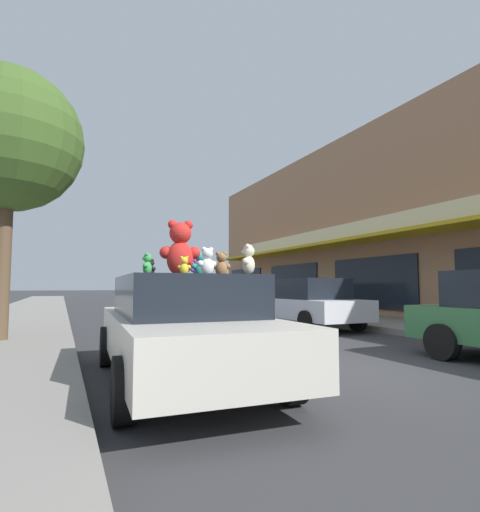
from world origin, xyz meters
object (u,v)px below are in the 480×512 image
(teddy_bear_green, at_px, (147,264))
(teddy_bear_white, at_px, (207,262))
(plush_art_car, at_px, (181,325))
(teddy_bear_cream, at_px, (248,260))
(parked_car_far_center, at_px, (305,302))
(street_tree, at_px, (8,141))
(teddy_bear_teal, at_px, (200,265))
(teddy_bear_yellow, at_px, (184,266))
(teddy_bear_giant, at_px, (180,249))
(teddy_bear_black, at_px, (151,268))
(teddy_bear_purple, at_px, (197,269))
(teddy_bear_brown, at_px, (221,265))
(parked_car_far_right, at_px, (231,298))

(teddy_bear_green, bearing_deg, teddy_bear_white, 113.85)
(plush_art_car, bearing_deg, teddy_bear_cream, -63.30)
(parked_car_far_center, xyz_separation_m, street_tree, (-7.98, -0.81, 3.57))
(teddy_bear_cream, height_order, parked_car_far_center, teddy_bear_cream)
(teddy_bear_green, bearing_deg, teddy_bear_teal, 152.65)
(plush_art_car, distance_m, parked_car_far_center, 7.44)
(teddy_bear_white, bearing_deg, parked_car_far_center, -139.61)
(teddy_bear_teal, height_order, street_tree, street_tree)
(teddy_bear_yellow, bearing_deg, street_tree, -40.56)
(plush_art_car, distance_m, teddy_bear_giant, 1.02)
(teddy_bear_black, distance_m, teddy_bear_purple, 1.19)
(teddy_bear_teal, height_order, teddy_bear_cream, teddy_bear_teal)
(teddy_bear_teal, distance_m, teddy_bear_green, 1.19)
(plush_art_car, xyz_separation_m, teddy_bear_black, (-0.41, 0.05, 0.77))
(teddy_bear_white, bearing_deg, teddy_bear_brown, -132.37)
(street_tree, bearing_deg, teddy_bear_yellow, -63.52)
(teddy_bear_giant, bearing_deg, parked_car_far_right, -103.88)
(teddy_bear_green, bearing_deg, plush_art_car, 150.25)
(teddy_bear_white, xyz_separation_m, parked_car_far_right, (5.14, 11.47, -0.82))
(teddy_bear_teal, xyz_separation_m, parked_car_far_center, (4.98, 4.81, -0.79))
(teddy_bear_brown, height_order, teddy_bear_yellow, teddy_bear_brown)
(teddy_bear_yellow, distance_m, teddy_bear_black, 0.72)
(teddy_bear_giant, xyz_separation_m, parked_car_far_right, (5.41, 11.14, -1.00))
(parked_car_far_center, relative_size, street_tree, 0.76)
(parked_car_far_right, bearing_deg, teddy_bear_black, -117.63)
(teddy_bear_yellow, distance_m, teddy_bear_purple, 1.59)
(teddy_bear_purple, xyz_separation_m, parked_car_far_right, (4.87, 10.24, -0.78))
(teddy_bear_green, height_order, street_tree, street_tree)
(teddy_bear_purple, relative_size, teddy_bear_green, 1.12)
(teddy_bear_giant, xyz_separation_m, teddy_bear_white, (0.27, -0.32, -0.18))
(teddy_bear_giant, relative_size, teddy_bear_green, 2.81)
(teddy_bear_brown, height_order, parked_car_far_center, teddy_bear_brown)
(teddy_bear_white, bearing_deg, teddy_bear_yellow, 24.45)
(parked_car_far_center, bearing_deg, teddy_bear_black, -138.46)
(plush_art_car, xyz_separation_m, teddy_bear_teal, (0.38, 0.34, 0.84))
(teddy_bear_giant, height_order, teddy_bear_black, teddy_bear_giant)
(teddy_bear_black, xyz_separation_m, teddy_bear_white, (0.63, -0.45, 0.07))
(parked_car_far_center, height_order, street_tree, street_tree)
(teddy_bear_black, distance_m, teddy_bear_white, 0.78)
(teddy_bear_yellow, relative_size, teddy_bear_teal, 0.60)
(teddy_bear_green, bearing_deg, parked_car_far_center, 156.86)
(parked_car_far_right, bearing_deg, street_tree, -139.90)
(plush_art_car, bearing_deg, teddy_bear_black, 176.17)
(plush_art_car, distance_m, street_tree, 6.23)
(plush_art_car, xyz_separation_m, teddy_bear_purple, (0.49, 0.83, 0.80))
(plush_art_car, relative_size, parked_car_far_right, 1.10)
(teddy_bear_teal, height_order, teddy_bear_green, teddy_bear_teal)
(plush_art_car, relative_size, teddy_bear_purple, 15.72)
(teddy_bear_green, bearing_deg, teddy_bear_giant, 146.82)
(teddy_bear_giant, distance_m, teddy_bear_white, 0.46)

